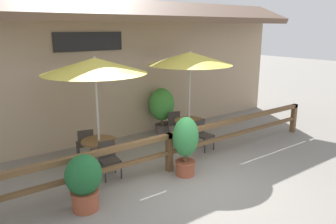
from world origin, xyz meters
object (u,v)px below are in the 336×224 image
object	(u,v)px
chair_near_wallside	(85,143)
potted_plant_broad_leaf	(186,143)
patio_umbrella_near	(95,66)
patio_umbrella_middle	(190,58)
potted_plant_tall_tropical	(162,107)
dining_table_middle	(189,124)
potted_plant_entrance_palm	(84,181)
chair_middle_streetside	(203,133)
dining_table_near	(99,146)
chair_middle_wallside	(172,122)
chair_near_streetside	(109,158)

from	to	relation	value
chair_near_wallside	potted_plant_broad_leaf	bearing A→B (deg)	137.21
patio_umbrella_near	patio_umbrella_middle	world-z (taller)	same
potted_plant_tall_tropical	patio_umbrella_near	bearing A→B (deg)	-155.58
chair_near_wallside	patio_umbrella_near	bearing A→B (deg)	111.81
patio_umbrella_near	dining_table_middle	world-z (taller)	patio_umbrella_near
patio_umbrella_near	potted_plant_entrance_palm	xyz separation A→B (m)	(-1.09, -1.67, -1.92)
dining_table_middle	potted_plant_broad_leaf	size ratio (longest dim) A/B	0.62
patio_umbrella_middle	potted_plant_entrance_palm	xyz separation A→B (m)	(-4.06, -1.76, -1.92)
potted_plant_tall_tropical	chair_middle_streetside	bearing A→B (deg)	-87.60
dining_table_near	chair_middle_wallside	world-z (taller)	chair_middle_wallside
patio_umbrella_near	chair_near_streetside	xyz separation A→B (m)	(-0.06, -0.65, -2.05)
chair_middle_wallside	chair_near_wallside	bearing A→B (deg)	17.93
chair_near_streetside	chair_near_wallside	distance (m)	1.30
dining_table_near	chair_near_streetside	bearing A→B (deg)	-95.40
patio_umbrella_middle	chair_middle_wallside	xyz separation A→B (m)	(-0.08, 0.71, -2.05)
chair_near_streetside	chair_near_wallside	bearing A→B (deg)	98.08
chair_middle_streetside	potted_plant_entrance_palm	xyz separation A→B (m)	(-3.97, -1.05, 0.13)
potted_plant_tall_tropical	chair_middle_wallside	bearing A→B (deg)	-80.14
patio_umbrella_middle	dining_table_middle	size ratio (longest dim) A/B	3.14
chair_near_streetside	chair_middle_wallside	bearing A→B (deg)	32.84
chair_near_streetside	chair_near_wallside	world-z (taller)	same
chair_near_wallside	chair_middle_streetside	bearing A→B (deg)	170.54
chair_near_streetside	patio_umbrella_near	bearing A→B (deg)	91.21
chair_near_wallside	patio_umbrella_middle	world-z (taller)	patio_umbrella_middle
dining_table_near	chair_middle_streetside	size ratio (longest dim) A/B	1.04
dining_table_middle	chair_near_streetside	bearing A→B (deg)	-166.25
patio_umbrella_near	chair_near_wallside	size ratio (longest dim) A/B	3.25
potted_plant_entrance_palm	patio_umbrella_middle	bearing A→B (deg)	23.50
chair_near_streetside	potted_plant_entrance_palm	distance (m)	1.45
patio_umbrella_middle	potted_plant_broad_leaf	distance (m)	2.89
potted_plant_broad_leaf	dining_table_middle	bearing A→B (deg)	47.85
patio_umbrella_near	chair_near_wallside	distance (m)	2.16
chair_middle_wallside	potted_plant_broad_leaf	bearing A→B (deg)	73.71
patio_umbrella_near	dining_table_near	size ratio (longest dim) A/B	3.14
patio_umbrella_middle	chair_middle_streetside	bearing A→B (deg)	-96.88
patio_umbrella_middle	potted_plant_tall_tropical	xyz separation A→B (m)	(-0.16, 1.18, -1.62)
patio_umbrella_middle	potted_plant_tall_tropical	size ratio (longest dim) A/B	1.83
patio_umbrella_middle	chair_near_wallside	bearing A→B (deg)	169.76
chair_near_wallside	patio_umbrella_middle	bearing A→B (deg)	-176.72
dining_table_near	chair_near_wallside	world-z (taller)	chair_near_wallside
chair_near_streetside	dining_table_near	bearing A→B (deg)	91.21
chair_near_streetside	patio_umbrella_middle	size ratio (longest dim) A/B	0.31
patio_umbrella_middle	potted_plant_tall_tropical	bearing A→B (deg)	97.96
patio_umbrella_near	potted_plant_entrance_palm	size ratio (longest dim) A/B	2.46
patio_umbrella_middle	potted_plant_entrance_palm	size ratio (longest dim) A/B	2.46
chair_near_streetside	chair_middle_wallside	world-z (taller)	same
potted_plant_entrance_palm	potted_plant_tall_tropical	distance (m)	4.89
potted_plant_entrance_palm	dining_table_near	bearing A→B (deg)	56.95
dining_table_near	chair_near_streetside	distance (m)	0.66
dining_table_middle	chair_middle_streetside	size ratio (longest dim) A/B	1.04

